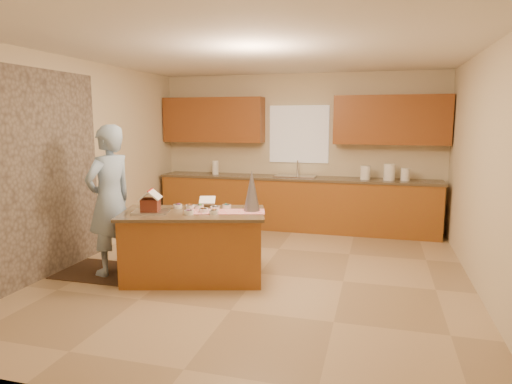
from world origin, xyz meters
The scene contains 28 objects.
floor centered at (0.00, 0.00, 0.00)m, with size 5.50×5.50×0.00m, color tan.
ceiling centered at (0.00, 0.00, 2.70)m, with size 5.50×5.50×0.00m, color silver.
wall_back centered at (0.00, 2.75, 1.35)m, with size 5.50×5.50×0.00m, color beige.
wall_front centered at (0.00, -2.75, 1.35)m, with size 5.50×5.50×0.00m, color beige.
wall_left centered at (-2.50, 0.00, 1.35)m, with size 5.50×5.50×0.00m, color beige.
wall_right centered at (2.50, 0.00, 1.35)m, with size 5.50×5.50×0.00m, color beige.
stone_accent centered at (-2.48, -0.80, 1.25)m, with size 2.50×2.50×0.00m, color gray.
window_curtain centered at (0.00, 2.72, 1.65)m, with size 1.05×0.03×1.00m, color white.
back_counter_base centered at (0.00, 2.45, 0.44)m, with size 4.80×0.60×0.88m, color brown.
back_counter_top centered at (0.00, 2.45, 0.90)m, with size 4.85×0.63×0.04m, color brown.
upper_cabinet_left centered at (-1.55, 2.57, 1.90)m, with size 1.85×0.35×0.80m, color brown.
upper_cabinet_right centered at (1.55, 2.57, 1.90)m, with size 1.85×0.35×0.80m, color brown.
sink centered at (0.00, 2.45, 0.89)m, with size 0.70×0.45×0.12m, color silver.
faucet centered at (0.00, 2.63, 1.06)m, with size 0.03×0.03×0.28m, color silver.
island_base centered at (-0.72, -0.36, 0.39)m, with size 1.61×0.80×0.79m, color brown.
island_top centered at (-0.72, -0.36, 0.80)m, with size 1.68×0.88×0.04m, color brown.
table_runner centered at (-0.33, -0.26, 0.83)m, with size 0.89×0.32×0.01m, color #B30C15.
baking_tray centered at (-1.18, -0.54, 0.83)m, with size 0.41×0.30×0.02m, color silver.
cookbook centered at (-0.68, 0.00, 0.90)m, with size 0.20×0.02×0.16m, color white.
tinsel_tree centered at (-0.06, -0.14, 1.07)m, with size 0.20×0.20×0.49m, color #A2A1AC.
rug centered at (-1.83, -0.46, 0.01)m, with size 1.25×0.81×0.01m, color black.
boy centered at (-1.78, -0.46, 0.93)m, with size 0.67×0.44×1.84m, color #8EABCA.
canister_a centered at (1.18, 2.45, 1.03)m, with size 0.16×0.16×0.23m, color white.
canister_b centered at (1.56, 2.45, 1.05)m, with size 0.19×0.19×0.27m, color white.
canister_c centered at (1.81, 2.45, 1.02)m, with size 0.14×0.14×0.21m, color white.
paper_towel centered at (-1.48, 2.45, 1.04)m, with size 0.11×0.11×0.25m, color white.
gingerbread_house centered at (-1.18, -0.54, 0.94)m, with size 0.30×0.31×0.25m.
candy_bowls centered at (-0.65, -0.27, 0.85)m, with size 0.70×0.55×0.05m.
Camera 1 is at (1.38, -5.22, 1.90)m, focal length 31.60 mm.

